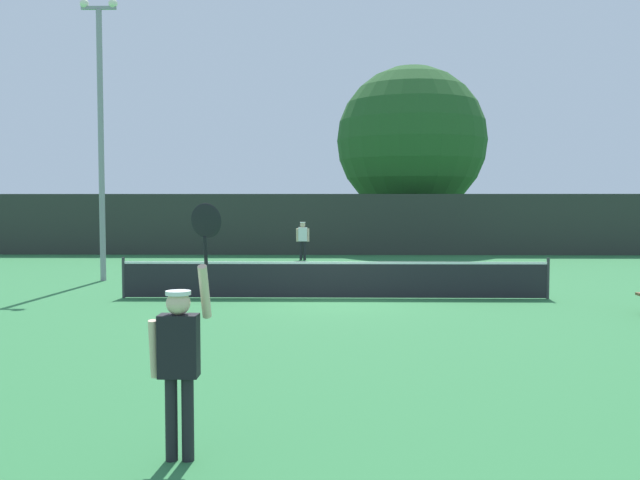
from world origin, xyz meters
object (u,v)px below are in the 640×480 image
player_serving (180,348)px  parked_car_mid (366,233)px  light_pole (101,123)px  parked_car_near (279,232)px  large_tree (412,141)px  player_receiving (303,237)px  tennis_ball (436,290)px

player_serving → parked_car_mid: size_ratio=0.59×
light_pole → parked_car_near: light_pole is taller
light_pole → parked_car_mid: light_pole is taller
player_serving → parked_car_near: player_serving is taller
light_pole → parked_car_near: bearing=76.6°
large_tree → parked_car_mid: (-2.38, 0.74, -4.98)m
player_serving → player_receiving: 23.13m
player_receiving → tennis_ball: bearing=112.2°
player_serving → tennis_ball: (4.42, 12.81, -1.07)m
player_serving → parked_car_mid: 31.44m
light_pole → large_tree: (11.56, 15.29, 0.76)m
light_pole → parked_car_near: 18.86m
parked_car_mid → light_pole: bearing=-119.1°
player_receiving → parked_car_near: bearing=-79.8°
player_serving → parked_car_near: 33.14m
light_pole → parked_car_mid: size_ratio=2.10×
light_pole → large_tree: large_tree is taller
player_serving → tennis_ball: size_ratio=36.92×
player_serving → parked_car_mid: player_serving is taller
tennis_ball → parked_car_mid: parked_car_mid is taller
player_receiving → light_pole: bearing=52.6°
tennis_ball → parked_car_mid: 18.49m
light_pole → large_tree: size_ratio=0.91×
light_pole → player_receiving: bearing=52.6°
player_receiving → parked_car_near: parked_car_near is taller
light_pole → parked_car_mid: (9.18, 16.03, -4.22)m
parked_car_near → parked_car_mid: 5.25m
player_serving → parked_car_mid: (3.34, 31.26, -0.33)m
player_receiving → light_pole: light_pole is taller
player_serving → tennis_ball: player_serving is taller
player_serving → large_tree: 31.39m
parked_car_near → large_tree: bearing=-20.1°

